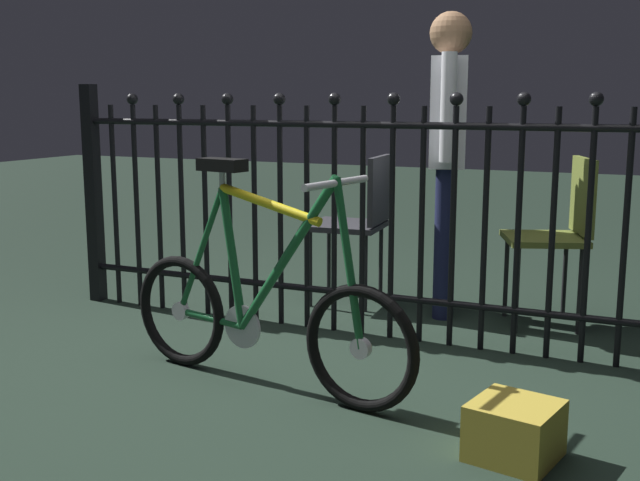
# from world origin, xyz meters

# --- Properties ---
(ground_plane) EXTENTS (20.00, 20.00, 0.00)m
(ground_plane) POSITION_xyz_m (0.00, 0.00, 0.00)
(ground_plane) COLOR #1E2E23
(iron_fence) EXTENTS (3.53, 0.07, 1.22)m
(iron_fence) POSITION_xyz_m (-0.06, 0.72, 0.62)
(iron_fence) COLOR black
(iron_fence) RESTS_ON ground
(bicycle) EXTENTS (1.37, 0.41, 0.91)m
(bicycle) POSITION_xyz_m (-0.21, -0.10, 0.31)
(bicycle) COLOR black
(bicycle) RESTS_ON ground
(chair_olive) EXTENTS (0.49, 0.49, 0.85)m
(chair_olive) POSITION_xyz_m (0.74, 1.27, 0.52)
(chair_olive) COLOR black
(chair_olive) RESTS_ON ground
(chair_charcoal) EXTENTS (0.43, 0.43, 0.83)m
(chair_charcoal) POSITION_xyz_m (-0.33, 1.26, 0.51)
(chair_charcoal) COLOR black
(chair_charcoal) RESTS_ON ground
(person_visitor) EXTENTS (0.25, 0.46, 1.57)m
(person_visitor) POSITION_xyz_m (0.16, 1.24, 0.93)
(person_visitor) COLOR #191E3F
(person_visitor) RESTS_ON ground
(display_crate) EXTENTS (0.31, 0.31, 0.19)m
(display_crate) POSITION_xyz_m (0.83, -0.34, 0.09)
(display_crate) COLOR #B29933
(display_crate) RESTS_ON ground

